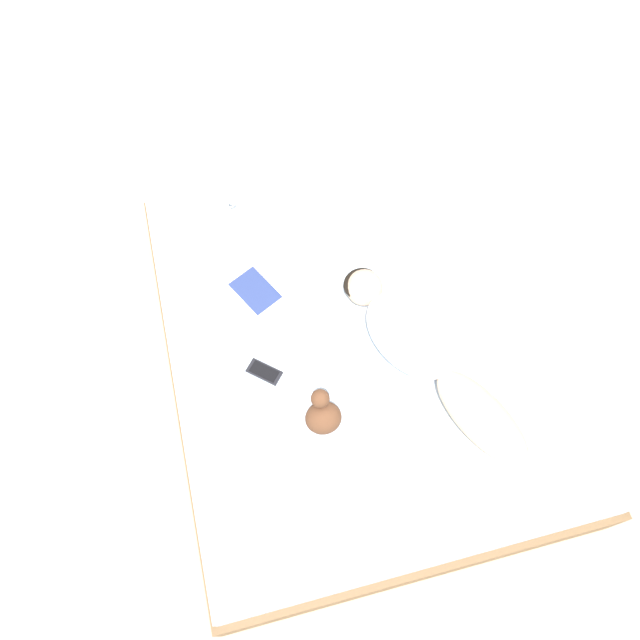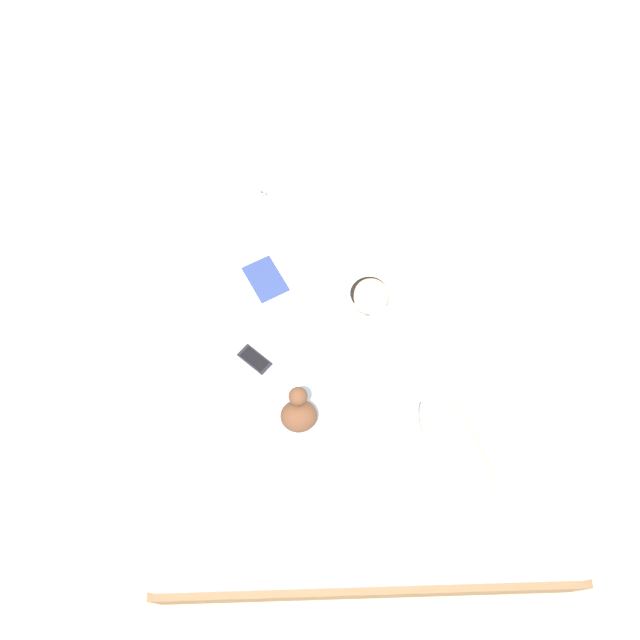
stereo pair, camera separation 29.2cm
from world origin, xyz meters
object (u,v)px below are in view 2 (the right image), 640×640
Objects in this scene: person at (413,371)px; cell_phone at (255,359)px; open_magazine at (245,289)px; coffee_mug at (254,192)px.

person is 0.73m from cell_phone.
coffee_mug is (0.04, 0.57, 0.04)m from open_magazine.
open_magazine is 0.38m from cell_phone.
open_magazine is 5.59× the size of coffee_mug.
person is 11.08× the size of coffee_mug.
open_magazine is at bearing -93.90° from coffee_mug.
open_magazine is (-0.77, 0.49, -0.09)m from person.
coffee_mug is (-0.73, 1.06, -0.05)m from person.
person is 6.84× the size of cell_phone.
cell_phone is at bearing -108.61° from open_magazine.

